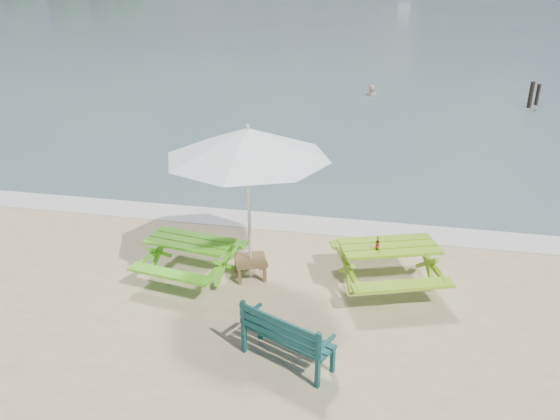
% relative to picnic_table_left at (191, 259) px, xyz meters
% --- Properties ---
extents(sea, '(300.00, 300.00, 0.00)m').
position_rel_picnic_table_left_xyz_m(sea, '(1.93, 83.00, -0.34)').
color(sea, slate).
rests_on(sea, ground).
extents(foam_strip, '(22.00, 0.90, 0.01)m').
position_rel_picnic_table_left_xyz_m(foam_strip, '(1.93, 2.60, -0.34)').
color(foam_strip, silver).
rests_on(foam_strip, ground).
extents(picnic_table_left, '(1.77, 1.91, 0.73)m').
position_rel_picnic_table_left_xyz_m(picnic_table_left, '(0.00, 0.00, 0.00)').
color(picnic_table_left, '#55BB1C').
rests_on(picnic_table_left, ground).
extents(picnic_table_right, '(2.17, 2.29, 0.79)m').
position_rel_picnic_table_left_xyz_m(picnic_table_right, '(3.46, 0.37, 0.03)').
color(picnic_table_right, '#78A919').
rests_on(picnic_table_right, ground).
extents(park_bench, '(1.41, 0.97, 0.83)m').
position_rel_picnic_table_left_xyz_m(park_bench, '(2.15, -2.00, -0.09)').
color(park_bench, '#0E3B39').
rests_on(park_bench, ground).
extents(side_table, '(0.73, 0.73, 0.36)m').
position_rel_picnic_table_left_xyz_m(side_table, '(1.05, 0.18, -0.16)').
color(side_table, brown).
rests_on(side_table, ground).
extents(patio_umbrella, '(3.64, 3.64, 2.76)m').
position_rel_picnic_table_left_xyz_m(patio_umbrella, '(1.05, 0.18, 2.16)').
color(patio_umbrella, silver).
rests_on(patio_umbrella, ground).
extents(beer_bottle, '(0.06, 0.06, 0.24)m').
position_rel_picnic_table_left_xyz_m(beer_bottle, '(3.27, 0.17, 0.52)').
color(beer_bottle, brown).
rests_on(beer_bottle, picnic_table_right).
extents(swimmer, '(0.67, 0.52, 1.63)m').
position_rel_picnic_table_left_xyz_m(swimmer, '(2.42, 16.80, -0.68)').
color(swimmer, tan).
rests_on(swimmer, ground).
extents(mooring_pilings, '(0.56, 0.76, 1.26)m').
position_rel_picnic_table_left_xyz_m(mooring_pilings, '(9.03, 15.89, 0.04)').
color(mooring_pilings, black).
rests_on(mooring_pilings, ground).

